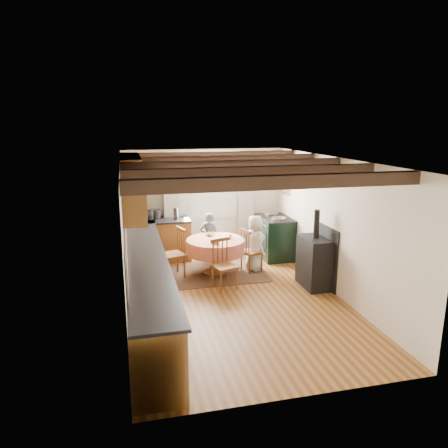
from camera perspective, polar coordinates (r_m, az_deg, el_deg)
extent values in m
cube|color=#956031|center=(7.40, 1.46, -10.13)|extent=(3.60, 5.50, 0.00)
cube|color=white|center=(6.80, 1.58, 8.72)|extent=(3.60, 5.50, 0.00)
cube|color=silver|center=(9.62, -2.69, 2.96)|extent=(3.60, 0.00, 2.40)
cube|color=silver|center=(4.54, 10.58, -9.73)|extent=(3.60, 0.00, 2.40)
cube|color=silver|center=(6.78, -13.36, -1.97)|extent=(0.00, 5.50, 2.40)
cube|color=silver|center=(7.65, 14.66, -0.28)|extent=(0.00, 5.50, 2.40)
cube|color=#322319|center=(4.91, 7.61, 5.65)|extent=(3.60, 0.16, 0.16)
cube|color=#322319|center=(5.85, 4.11, 7.01)|extent=(3.60, 0.16, 0.16)
cube|color=#322319|center=(6.81, 1.57, 7.97)|extent=(3.60, 0.16, 0.16)
cube|color=#322319|center=(7.77, -0.35, 8.68)|extent=(3.60, 0.16, 0.16)
cube|color=#322319|center=(8.75, -1.84, 9.23)|extent=(3.60, 0.16, 0.16)
cube|color=beige|center=(7.07, -13.21, -1.33)|extent=(0.02, 4.50, 0.55)
cube|color=beige|center=(9.47, -8.63, 2.65)|extent=(1.40, 0.02, 0.55)
cube|color=#965D1D|center=(7.02, -10.55, -7.82)|extent=(0.60, 5.30, 0.88)
cube|color=#965D1D|center=(9.37, -8.62, -2.25)|extent=(1.30, 0.60, 0.88)
cube|color=black|center=(6.87, -10.55, -4.24)|extent=(0.64, 5.30, 0.04)
cube|color=black|center=(9.24, -8.71, 0.46)|extent=(1.30, 0.64, 0.04)
cube|color=#965D1D|center=(7.81, -12.47, 5.73)|extent=(0.34, 1.80, 0.90)
cube|color=#965D1D|center=(6.34, -12.15, 3.50)|extent=(0.34, 0.90, 0.70)
cube|color=white|center=(9.56, -2.11, 5.33)|extent=(1.34, 0.03, 1.54)
cube|color=white|center=(9.57, -2.12, 5.33)|extent=(1.20, 0.01, 1.40)
cube|color=silver|center=(9.44, -7.05, 2.04)|extent=(0.35, 0.10, 2.10)
cube|color=silver|center=(9.76, 2.92, 2.51)|extent=(0.35, 0.10, 2.10)
cylinder|color=black|center=(9.41, -2.04, 8.87)|extent=(2.00, 0.03, 0.03)
cube|color=gold|center=(9.60, 8.28, 5.83)|extent=(0.04, 0.50, 0.60)
cylinder|color=silver|center=(9.76, 3.41, 6.08)|extent=(0.30, 0.02, 0.30)
cube|color=#4F351D|center=(8.61, -1.14, -6.58)|extent=(1.93, 1.50, 0.01)
imported|color=#394B54|center=(9.13, -2.01, -1.82)|extent=(0.45, 0.35, 1.10)
imported|color=silver|center=(8.62, 4.22, -2.60)|extent=(0.47, 0.62, 1.15)
imported|color=silver|center=(8.13, -1.27, -2.47)|extent=(0.20, 0.20, 0.05)
imported|color=silver|center=(8.68, -1.94, -1.40)|extent=(0.20, 0.20, 0.05)
imported|color=silver|center=(8.46, 0.85, -1.69)|extent=(0.12, 0.12, 0.08)
cylinder|color=#262628|center=(9.26, -9.89, 1.25)|extent=(0.12, 0.12, 0.21)
cylinder|color=#262628|center=(9.33, -9.11, 1.33)|extent=(0.18, 0.18, 0.20)
cylinder|color=#262628|center=(9.15, -6.56, 1.37)|extent=(0.09, 0.09, 0.26)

